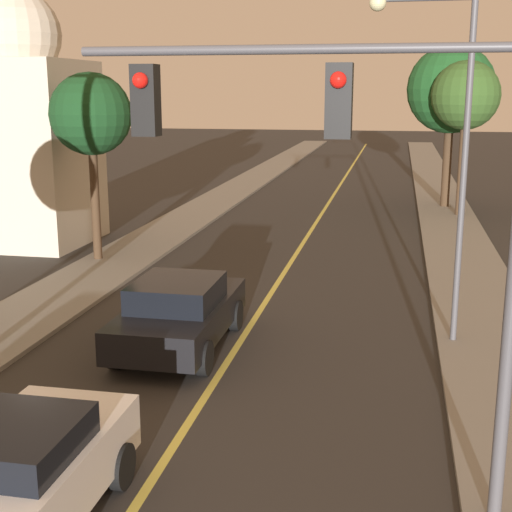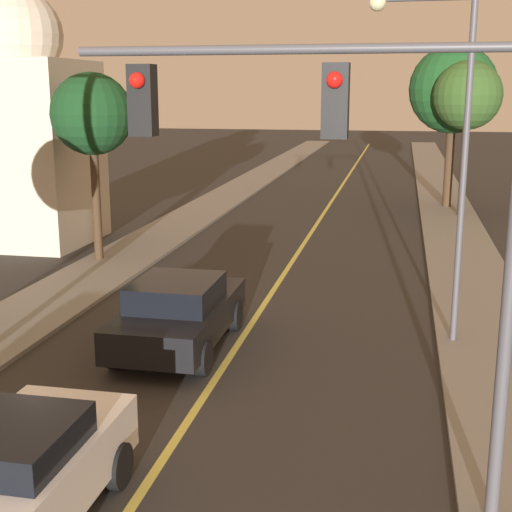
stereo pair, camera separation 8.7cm
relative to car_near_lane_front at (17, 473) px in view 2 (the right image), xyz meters
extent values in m
cube|color=#2D2B28|center=(1.24, 31.96, -0.81)|extent=(8.83, 80.00, 0.01)
cube|color=#D1C14C|center=(1.24, 31.96, -0.80)|extent=(0.16, 76.00, 0.00)
cube|color=gray|center=(-4.43, 31.96, -0.76)|extent=(2.50, 80.00, 0.12)
cube|color=gray|center=(6.90, 31.96, -0.76)|extent=(2.50, 80.00, 0.12)
cube|color=white|center=(0.00, 0.03, -0.08)|extent=(1.81, 3.81, 0.80)
cube|color=black|center=(0.00, -0.13, 0.53)|extent=(1.60, 1.71, 0.43)
cylinder|color=black|center=(-0.86, 1.21, -0.48)|extent=(0.22, 0.68, 0.68)
cylinder|color=black|center=(0.86, 1.21, -0.48)|extent=(0.22, 0.68, 0.68)
cube|color=black|center=(0.00, 6.92, -0.10)|extent=(1.99, 4.59, 0.69)
cube|color=black|center=(0.00, 6.74, 0.52)|extent=(1.75, 2.06, 0.55)
cylinder|color=black|center=(-0.95, 8.34, -0.45)|extent=(0.22, 0.73, 0.73)
cylinder|color=black|center=(0.95, 8.34, -0.45)|extent=(0.22, 0.73, 0.73)
cylinder|color=black|center=(-0.95, 5.50, -0.45)|extent=(0.22, 0.73, 0.73)
cylinder|color=black|center=(0.95, 5.50, -0.45)|extent=(0.22, 0.73, 0.73)
cylinder|color=#47474C|center=(6.05, 1.32, 2.42)|extent=(0.18, 0.18, 6.24)
cylinder|color=#47474C|center=(3.31, 1.32, 5.29)|extent=(5.47, 0.12, 0.12)
cube|color=black|center=(3.86, 1.32, 4.68)|extent=(0.32, 0.28, 0.90)
sphere|color=red|center=(3.86, 1.14, 4.93)|extent=(0.20, 0.20, 0.20)
cube|color=black|center=(1.40, 1.32, 4.68)|extent=(0.32, 0.28, 0.90)
sphere|color=red|center=(1.40, 1.14, 4.93)|extent=(0.20, 0.20, 0.20)
cylinder|color=#47474C|center=(6.00, 8.33, 3.05)|extent=(0.14, 0.14, 7.49)
sphere|color=beige|center=(4.04, 8.33, 6.59)|extent=(0.36, 0.36, 0.36)
cylinder|color=#3D2B1C|center=(-5.13, 14.23, 1.22)|extent=(0.29, 0.29, 3.83)
sphere|color=#143819|center=(-5.13, 14.23, 4.06)|extent=(2.64, 2.64, 2.64)
cylinder|color=#3D2B1C|center=(6.92, 27.89, 1.35)|extent=(0.42, 0.42, 4.10)
sphere|color=#19471E|center=(6.92, 27.89, 4.85)|extent=(4.13, 4.13, 4.13)
cylinder|color=#3D2B1C|center=(7.38, 25.45, 1.42)|extent=(0.27, 0.27, 4.24)
sphere|color=#2D4C1E|center=(7.38, 25.45, 4.59)|extent=(2.99, 2.99, 2.99)
cube|color=#BCB29E|center=(-8.91, 16.72, 2.52)|extent=(4.46, 4.46, 6.68)
sphere|color=#BCB29E|center=(-8.91, 16.72, 6.73)|extent=(3.16, 3.16, 3.16)
camera|label=1|loc=(4.59, -7.54, 4.81)|focal=50.00mm
camera|label=2|loc=(4.67, -7.52, 4.81)|focal=50.00mm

